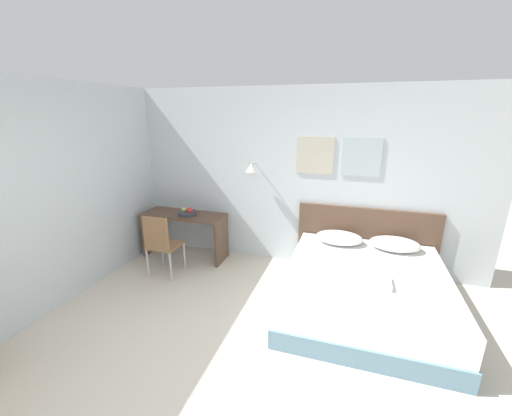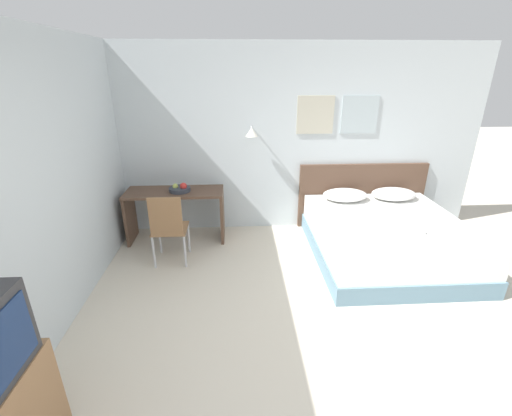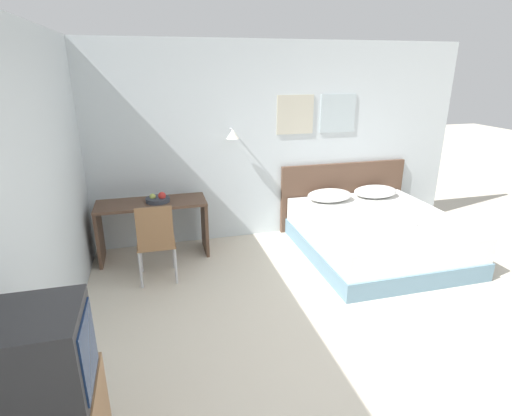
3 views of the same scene
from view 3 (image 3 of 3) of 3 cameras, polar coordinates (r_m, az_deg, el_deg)
ground_plane at (r=3.72m, az=14.88°, el=-19.75°), size 24.00×24.00×0.00m
wall_back at (r=5.56m, az=1.98°, el=9.34°), size 5.61×0.31×2.65m
wall_left at (r=2.67m, az=-32.48°, el=-5.45°), size 0.06×5.76×2.65m
bed at (r=5.38m, az=16.91°, el=-3.74°), size 1.82×1.96×0.53m
headboard at (r=6.12m, az=12.30°, el=1.79°), size 1.94×0.06×0.99m
pillow_left at (r=5.68m, az=10.48°, el=1.79°), size 0.64×0.43×0.16m
pillow_right at (r=6.02m, az=16.69°, el=2.28°), size 0.64×0.43×0.16m
folded_towel_near_foot at (r=5.09m, az=19.71°, el=-1.76°), size 0.31×0.29×0.06m
desk at (r=5.17m, az=-14.56°, el=-1.35°), size 1.34×0.51×0.73m
desk_chair at (r=4.52m, az=-14.13°, el=-4.21°), size 0.42×0.42×0.93m
fruit_bowl at (r=5.07m, az=-13.83°, el=1.27°), size 0.29×0.29×0.13m
television at (r=2.30m, az=-28.13°, el=-18.25°), size 0.42×0.46×0.49m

